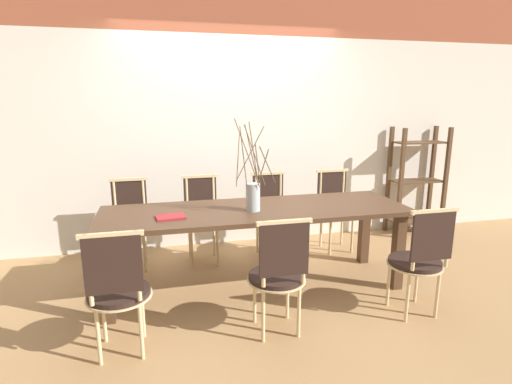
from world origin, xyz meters
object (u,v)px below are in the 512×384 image
(chair_far_center, at_px, (271,212))
(vase_centerpiece, at_px, (253,194))
(chair_near_center, at_px, (419,258))
(dining_table, at_px, (256,219))
(book_stack, at_px, (171,217))
(shelving_rack, at_px, (417,181))

(chair_far_center, xyz_separation_m, vase_centerpiece, (-0.39, -0.83, 0.41))
(chair_near_center, bearing_deg, dining_table, 145.95)
(chair_far_center, height_order, book_stack, chair_far_center)
(chair_far_center, bearing_deg, shelving_rack, -171.39)
(book_stack, relative_size, shelving_rack, 0.18)
(dining_table, xyz_separation_m, vase_centerpiece, (-0.04, -0.06, 0.24))
(chair_near_center, distance_m, shelving_rack, 2.21)
(book_stack, bearing_deg, vase_centerpiece, 4.15)
(chair_far_center, relative_size, book_stack, 3.66)
(dining_table, distance_m, shelving_rack, 2.59)
(dining_table, distance_m, chair_near_center, 1.37)
(chair_near_center, height_order, book_stack, chair_near_center)
(vase_centerpiece, xyz_separation_m, shelving_rack, (2.40, 1.13, -0.22))
(chair_near_center, bearing_deg, book_stack, 160.88)
(vase_centerpiece, relative_size, book_stack, 3.19)
(dining_table, xyz_separation_m, chair_far_center, (0.35, 0.76, -0.17))
(dining_table, height_order, vase_centerpiece, vase_centerpiece)
(chair_far_center, bearing_deg, dining_table, 65.35)
(chair_near_center, relative_size, shelving_rack, 0.67)
(vase_centerpiece, distance_m, shelving_rack, 2.66)
(vase_centerpiece, bearing_deg, chair_far_center, 64.60)
(chair_near_center, bearing_deg, shelving_rack, 56.05)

